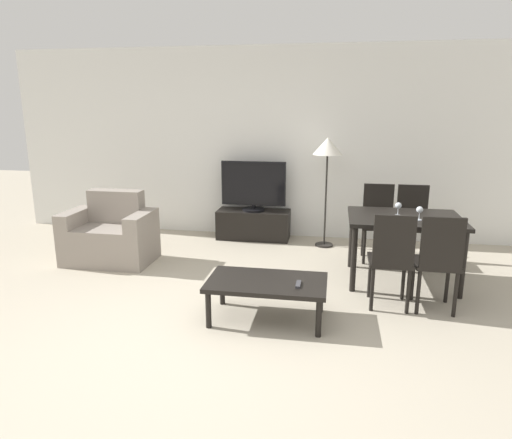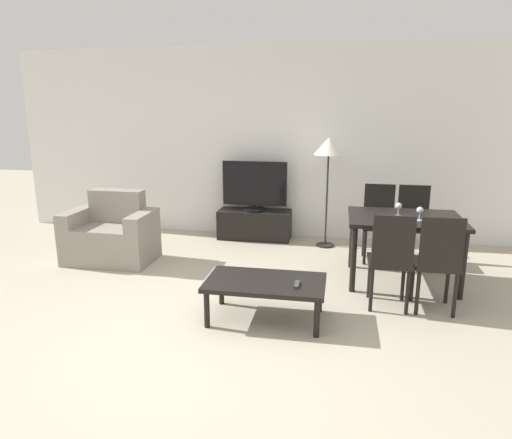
# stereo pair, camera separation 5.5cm
# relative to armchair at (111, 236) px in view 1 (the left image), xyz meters

# --- Properties ---
(ground_plane) EXTENTS (18.00, 18.00, 0.00)m
(ground_plane) POSITION_rel_armchair_xyz_m (1.57, -1.86, -0.32)
(ground_plane) COLOR #B2A893
(wall_back) EXTENTS (7.39, 0.06, 2.70)m
(wall_back) POSITION_rel_armchair_xyz_m (1.57, 1.56, 1.03)
(wall_back) COLOR white
(wall_back) RESTS_ON ground_plane
(armchair) EXTENTS (1.04, 0.67, 0.86)m
(armchair) POSITION_rel_armchair_xyz_m (0.00, 0.00, 0.00)
(armchair) COLOR gray
(armchair) RESTS_ON ground_plane
(tv_stand) EXTENTS (1.04, 0.41, 0.42)m
(tv_stand) POSITION_rel_armchair_xyz_m (1.56, 1.28, -0.11)
(tv_stand) COLOR black
(tv_stand) RESTS_ON ground_plane
(tv) EXTENTS (0.92, 0.32, 0.71)m
(tv) POSITION_rel_armchair_xyz_m (1.56, 1.28, 0.45)
(tv) COLOR black
(tv) RESTS_ON tv_stand
(coffee_table) EXTENTS (1.06, 0.61, 0.37)m
(coffee_table) POSITION_rel_armchair_xyz_m (2.14, -1.26, 0.01)
(coffee_table) COLOR black
(coffee_table) RESTS_ON ground_plane
(dining_table) EXTENTS (1.18, 0.87, 0.73)m
(dining_table) POSITION_rel_armchair_xyz_m (3.45, -0.09, 0.32)
(dining_table) COLOR black
(dining_table) RESTS_ON ground_plane
(dining_chair_near) EXTENTS (0.40, 0.40, 0.94)m
(dining_chair_near) POSITION_rel_armchair_xyz_m (3.25, -0.83, 0.21)
(dining_chair_near) COLOR black
(dining_chair_near) RESTS_ON ground_plane
(dining_chair_far) EXTENTS (0.40, 0.40, 0.94)m
(dining_chair_far) POSITION_rel_armchair_xyz_m (3.66, 0.66, 0.21)
(dining_chair_far) COLOR black
(dining_chair_far) RESTS_ON ground_plane
(dining_chair_near_right) EXTENTS (0.40, 0.40, 0.94)m
(dining_chair_near_right) POSITION_rel_armchair_xyz_m (3.66, -0.83, 0.21)
(dining_chair_near_right) COLOR black
(dining_chair_near_right) RESTS_ON ground_plane
(dining_chair_far_left) EXTENTS (0.40, 0.40, 0.94)m
(dining_chair_far_left) POSITION_rel_armchair_xyz_m (3.25, 0.66, 0.21)
(dining_chair_far_left) COLOR black
(dining_chair_far_left) RESTS_ON ground_plane
(floor_lamp) EXTENTS (0.39, 0.39, 1.48)m
(floor_lamp) POSITION_rel_armchair_xyz_m (2.59, 1.09, 0.98)
(floor_lamp) COLOR black
(floor_lamp) RESTS_ON ground_plane
(remote_primary) EXTENTS (0.04, 0.15, 0.02)m
(remote_primary) POSITION_rel_armchair_xyz_m (2.42, -1.32, 0.07)
(remote_primary) COLOR #38383D
(remote_primary) RESTS_ON coffee_table
(wine_glass_left) EXTENTS (0.07, 0.07, 0.15)m
(wine_glass_left) POSITION_rel_armchair_xyz_m (3.38, -0.06, 0.52)
(wine_glass_left) COLOR silver
(wine_glass_left) RESTS_ON dining_table
(wine_glass_center) EXTENTS (0.07, 0.07, 0.15)m
(wine_glass_center) POSITION_rel_armchair_xyz_m (3.57, -0.23, 0.52)
(wine_glass_center) COLOR silver
(wine_glass_center) RESTS_ON dining_table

